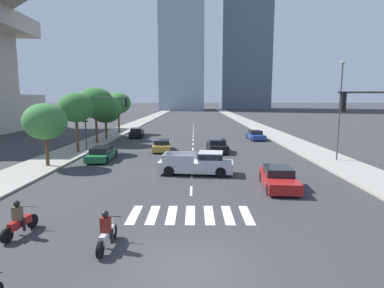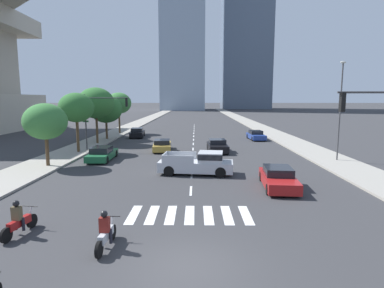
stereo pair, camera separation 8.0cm
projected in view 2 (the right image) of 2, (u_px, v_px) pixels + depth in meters
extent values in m
plane|color=#333335|center=(187.00, 267.00, 10.47)|extent=(800.00, 800.00, 0.00)
cube|color=gray|center=(292.00, 142.00, 40.01)|extent=(4.00, 260.00, 0.15)
cube|color=gray|center=(95.00, 142.00, 40.29)|extent=(4.00, 260.00, 0.15)
cube|color=silver|center=(134.00, 214.00, 15.23)|extent=(0.45, 2.53, 0.01)
cube|color=silver|center=(152.00, 215.00, 15.22)|extent=(0.45, 2.53, 0.01)
cube|color=silver|center=(171.00, 215.00, 15.21)|extent=(0.45, 2.53, 0.01)
cube|color=silver|center=(190.00, 215.00, 15.20)|extent=(0.45, 2.53, 0.01)
cube|color=silver|center=(208.00, 215.00, 15.19)|extent=(0.45, 2.53, 0.01)
cube|color=silver|center=(227.00, 215.00, 15.18)|extent=(0.45, 2.53, 0.01)
cube|color=silver|center=(246.00, 215.00, 15.17)|extent=(0.45, 2.53, 0.01)
cube|color=silver|center=(191.00, 191.00, 19.16)|extent=(0.14, 2.00, 0.01)
cube|color=silver|center=(192.00, 175.00, 23.12)|extent=(0.14, 2.00, 0.01)
cube|color=silver|center=(192.00, 164.00, 27.08)|extent=(0.14, 2.00, 0.01)
cube|color=silver|center=(193.00, 155.00, 31.04)|extent=(0.14, 2.00, 0.01)
cube|color=silver|center=(193.00, 149.00, 35.00)|extent=(0.14, 2.00, 0.01)
cube|color=silver|center=(193.00, 144.00, 38.96)|extent=(0.14, 2.00, 0.01)
cube|color=silver|center=(194.00, 140.00, 42.92)|extent=(0.14, 2.00, 0.01)
cube|color=silver|center=(194.00, 136.00, 46.88)|extent=(0.14, 2.00, 0.01)
cube|color=silver|center=(194.00, 133.00, 50.83)|extent=(0.14, 2.00, 0.01)
cube|color=silver|center=(194.00, 131.00, 54.79)|extent=(0.14, 2.00, 0.01)
cube|color=silver|center=(194.00, 129.00, 58.75)|extent=(0.14, 2.00, 0.01)
cube|color=silver|center=(194.00, 127.00, 62.71)|extent=(0.14, 2.00, 0.01)
cube|color=silver|center=(194.00, 125.00, 66.67)|extent=(0.14, 2.00, 0.01)
cylinder|color=black|center=(32.00, 221.00, 13.67)|extent=(0.22, 0.61, 0.60)
cylinder|color=black|center=(6.00, 235.00, 12.21)|extent=(0.22, 0.61, 0.60)
cube|color=maroon|center=(19.00, 223.00, 12.91)|extent=(0.41, 1.22, 0.32)
cylinder|color=#B2B2B7|center=(30.00, 215.00, 13.53)|extent=(0.11, 0.32, 0.67)
cylinder|color=black|center=(30.00, 206.00, 13.53)|extent=(0.70, 0.15, 0.04)
cube|color=brown|center=(17.00, 213.00, 12.75)|extent=(0.39, 0.30, 0.55)
sphere|color=black|center=(16.00, 204.00, 12.69)|extent=(0.26, 0.26, 0.26)
cylinder|color=black|center=(15.00, 223.00, 12.95)|extent=(0.14, 0.14, 0.55)
cylinder|color=black|center=(23.00, 224.00, 12.89)|extent=(0.14, 0.14, 0.55)
cylinder|color=black|center=(112.00, 232.00, 12.52)|extent=(0.15, 0.61, 0.60)
cylinder|color=black|center=(99.00, 250.00, 11.06)|extent=(0.15, 0.61, 0.60)
cube|color=#B7BABF|center=(106.00, 235.00, 11.76)|extent=(0.29, 1.20, 0.32)
cylinder|color=#B2B2B7|center=(111.00, 226.00, 12.38)|extent=(0.08, 0.32, 0.67)
cylinder|color=black|center=(111.00, 216.00, 12.38)|extent=(0.70, 0.08, 0.04)
cube|color=maroon|center=(105.00, 225.00, 11.60)|extent=(0.37, 0.26, 0.55)
sphere|color=black|center=(104.00, 214.00, 11.54)|extent=(0.26, 0.26, 0.26)
cylinder|color=black|center=(101.00, 236.00, 11.78)|extent=(0.13, 0.13, 0.55)
cylinder|color=black|center=(111.00, 236.00, 11.75)|extent=(0.13, 0.13, 0.55)
cube|color=#B7BABF|center=(196.00, 166.00, 23.33)|extent=(5.59, 2.49, 0.75)
cube|color=#B7BABF|center=(211.00, 157.00, 23.10)|extent=(1.91, 1.96, 0.70)
cube|color=black|center=(211.00, 156.00, 23.09)|extent=(1.93, 2.00, 0.39)
cube|color=#B7BABF|center=(182.00, 155.00, 24.29)|extent=(2.27, 0.31, 0.55)
cube|color=#B7BABF|center=(178.00, 160.00, 22.45)|extent=(2.27, 0.31, 0.55)
cube|color=#B7BABF|center=(165.00, 157.00, 23.50)|extent=(0.27, 1.87, 0.55)
cylinder|color=black|center=(221.00, 167.00, 24.01)|extent=(0.78, 0.34, 0.76)
cylinder|color=black|center=(221.00, 172.00, 22.30)|extent=(0.78, 0.34, 0.76)
cylinder|color=black|center=(173.00, 166.00, 24.42)|extent=(0.78, 0.34, 0.76)
cylinder|color=black|center=(169.00, 171.00, 22.71)|extent=(0.78, 0.34, 0.76)
cube|color=black|center=(217.00, 147.00, 32.94)|extent=(2.09, 4.31, 0.69)
cube|color=black|center=(217.00, 141.00, 33.07)|extent=(1.75, 1.98, 0.48)
cylinder|color=black|center=(228.00, 151.00, 31.58)|extent=(0.25, 0.65, 0.64)
cylinder|color=black|center=(211.00, 151.00, 31.52)|extent=(0.25, 0.65, 0.64)
cylinder|color=black|center=(224.00, 147.00, 34.42)|extent=(0.25, 0.65, 0.64)
cylinder|color=black|center=(208.00, 147.00, 34.35)|extent=(0.25, 0.65, 0.64)
cube|color=maroon|center=(278.00, 180.00, 19.77)|extent=(2.22, 4.78, 0.63)
cube|color=black|center=(278.00, 171.00, 19.92)|extent=(1.80, 2.21, 0.48)
cylinder|color=black|center=(298.00, 190.00, 18.16)|extent=(0.27, 0.66, 0.64)
cylinder|color=black|center=(268.00, 189.00, 18.31)|extent=(0.27, 0.66, 0.64)
cylinder|color=black|center=(287.00, 177.00, 21.28)|extent=(0.27, 0.66, 0.64)
cylinder|color=black|center=(261.00, 176.00, 21.43)|extent=(0.27, 0.66, 0.64)
cube|color=#1E6038|center=(102.00, 155.00, 28.73)|extent=(1.84, 4.80, 0.56)
cube|color=black|center=(101.00, 150.00, 28.41)|extent=(1.60, 2.17, 0.53)
cylinder|color=black|center=(99.00, 153.00, 30.35)|extent=(0.23, 0.64, 0.64)
cylinder|color=black|center=(116.00, 153.00, 30.35)|extent=(0.23, 0.64, 0.64)
cylinder|color=black|center=(88.00, 160.00, 27.13)|extent=(0.23, 0.64, 0.64)
cylinder|color=black|center=(107.00, 160.00, 27.13)|extent=(0.23, 0.64, 0.64)
cube|color=#B28E38|center=(162.00, 146.00, 33.86)|extent=(2.16, 4.62, 0.59)
cube|color=black|center=(162.00, 142.00, 33.56)|extent=(1.76, 2.14, 0.46)
cylinder|color=black|center=(155.00, 146.00, 35.34)|extent=(0.27, 0.65, 0.64)
cylinder|color=black|center=(170.00, 146.00, 35.44)|extent=(0.27, 0.65, 0.64)
cylinder|color=black|center=(154.00, 150.00, 32.31)|extent=(0.27, 0.65, 0.64)
cylinder|color=black|center=(170.00, 150.00, 32.42)|extent=(0.27, 0.65, 0.64)
cube|color=black|center=(137.00, 134.00, 45.75)|extent=(2.10, 4.67, 0.67)
cube|color=black|center=(137.00, 130.00, 45.44)|extent=(1.71, 2.16, 0.51)
cylinder|color=black|center=(133.00, 134.00, 47.26)|extent=(0.27, 0.65, 0.64)
cylinder|color=black|center=(144.00, 134.00, 47.35)|extent=(0.27, 0.65, 0.64)
cylinder|color=black|center=(130.00, 136.00, 44.20)|extent=(0.27, 0.65, 0.64)
cylinder|color=black|center=(142.00, 136.00, 44.30)|extent=(0.27, 0.65, 0.64)
cube|color=navy|center=(256.00, 136.00, 42.87)|extent=(2.04, 4.40, 0.60)
cube|color=black|center=(256.00, 132.00, 43.01)|extent=(1.68, 2.03, 0.46)
cylinder|color=black|center=(265.00, 139.00, 41.48)|extent=(0.26, 0.65, 0.64)
cylinder|color=black|center=(253.00, 139.00, 41.41)|extent=(0.26, 0.65, 0.64)
cylinder|color=black|center=(259.00, 136.00, 44.38)|extent=(0.26, 0.65, 0.64)
cylinder|color=black|center=(248.00, 136.00, 44.30)|extent=(0.26, 0.65, 0.64)
cube|color=black|center=(342.00, 102.00, 14.71)|extent=(0.20, 0.28, 0.90)
sphere|color=red|center=(343.00, 96.00, 14.67)|extent=(0.18, 0.18, 0.18)
sphere|color=orange|center=(342.00, 102.00, 14.71)|extent=(0.18, 0.18, 0.18)
sphere|color=green|center=(342.00, 109.00, 14.75)|extent=(0.18, 0.18, 0.18)
cylinder|color=#333335|center=(86.00, 122.00, 33.38)|extent=(0.14, 0.14, 5.84)
cylinder|color=#333335|center=(107.00, 98.00, 33.00)|extent=(4.62, 0.10, 0.10)
cube|color=black|center=(126.00, 102.00, 33.04)|extent=(0.20, 0.28, 0.90)
sphere|color=red|center=(126.00, 99.00, 33.00)|extent=(0.18, 0.18, 0.18)
sphere|color=orange|center=(126.00, 102.00, 33.04)|extent=(0.18, 0.18, 0.18)
sphere|color=green|center=(127.00, 105.00, 33.08)|extent=(0.18, 0.18, 0.18)
cube|color=#19662D|center=(86.00, 121.00, 33.37)|extent=(0.60, 0.04, 0.18)
cylinder|color=#3F3F42|center=(340.00, 113.00, 27.47)|extent=(0.12, 0.12, 8.33)
ellipsoid|color=beige|center=(343.00, 62.00, 26.87)|extent=(0.50, 0.24, 0.20)
cylinder|color=#4C3823|center=(47.00, 152.00, 25.58)|extent=(0.28, 0.28, 2.22)
ellipsoid|color=#387538|center=(45.00, 121.00, 25.23)|extent=(3.40, 3.40, 2.89)
cylinder|color=#4C3823|center=(78.00, 137.00, 32.20)|extent=(0.28, 0.28, 3.10)
ellipsoid|color=#2D662D|center=(76.00, 107.00, 31.78)|extent=(3.48, 3.48, 2.96)
cylinder|color=#4C3823|center=(97.00, 130.00, 38.48)|extent=(0.28, 0.28, 3.11)
ellipsoid|color=#2D662D|center=(96.00, 103.00, 38.01)|extent=(4.36, 4.36, 3.71)
cylinder|color=#4C3823|center=(107.00, 130.00, 42.64)|extent=(0.28, 0.28, 2.26)
ellipsoid|color=#2D662D|center=(106.00, 109.00, 42.24)|extent=(4.32, 4.32, 3.67)
cylinder|color=#4C3823|center=(119.00, 123.00, 49.80)|extent=(0.28, 0.28, 3.13)
ellipsoid|color=#387538|center=(119.00, 103.00, 49.35)|extent=(3.86, 3.86, 3.28)
cube|color=#8C9EB2|center=(183.00, 14.00, 151.46)|extent=(20.42, 29.71, 91.49)
cube|color=slate|center=(246.00, 17.00, 168.97)|extent=(25.47, 22.49, 97.52)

